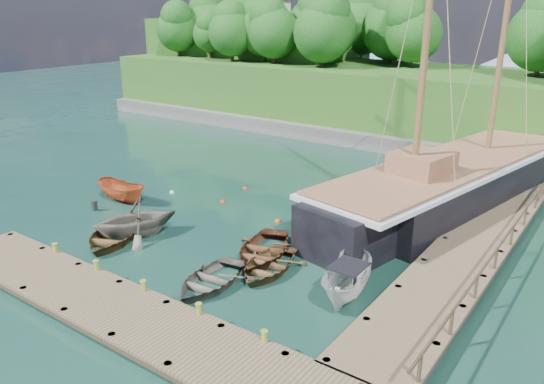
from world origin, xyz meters
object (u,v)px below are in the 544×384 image
(rowboat_2, at_px, (263,257))
(rowboat_4, at_px, (267,271))
(rowboat_1, at_px, (137,236))
(schooner, at_px, (451,187))
(rowboat_3, at_px, (210,286))
(motorboat_orange, at_px, (123,201))
(cabin_boat_white, at_px, (347,297))
(rowboat_0, at_px, (114,241))

(rowboat_2, height_order, rowboat_4, rowboat_2)
(rowboat_1, xyz_separation_m, rowboat_4, (7.88, 0.82, 0.00))
(rowboat_2, distance_m, schooner, 13.08)
(rowboat_3, relative_size, motorboat_orange, 1.06)
(rowboat_4, height_order, cabin_boat_white, cabin_boat_white)
(rowboat_4, relative_size, motorboat_orange, 1.05)
(rowboat_2, height_order, rowboat_3, rowboat_2)
(rowboat_0, relative_size, rowboat_1, 1.07)
(rowboat_1, height_order, rowboat_3, rowboat_1)
(rowboat_0, distance_m, rowboat_3, 7.14)
(rowboat_2, distance_m, rowboat_4, 1.51)
(rowboat_0, height_order, rowboat_4, rowboat_0)
(rowboat_3, distance_m, rowboat_4, 2.80)
(rowboat_3, xyz_separation_m, motorboat_orange, (-11.39, 4.75, 0.00))
(rowboat_3, bearing_deg, rowboat_1, 159.52)
(schooner, bearing_deg, rowboat_0, -118.01)
(rowboat_4, distance_m, motorboat_orange, 12.82)
(rowboat_0, xyz_separation_m, rowboat_3, (7.11, -0.60, 0.00))
(rowboat_3, distance_m, cabin_boat_white, 5.86)
(rowboat_3, bearing_deg, motorboat_orange, 151.21)
(rowboat_1, distance_m, schooner, 18.33)
(rowboat_3, relative_size, cabin_boat_white, 0.96)
(rowboat_4, bearing_deg, motorboat_orange, 160.60)
(rowboat_2, distance_m, cabin_boat_white, 5.16)
(rowboat_0, height_order, schooner, schooner)
(rowboat_1, bearing_deg, cabin_boat_white, 30.54)
(rowboat_1, xyz_separation_m, rowboat_2, (6.82, 1.89, 0.00))
(cabin_boat_white, relative_size, schooner, 0.15)
(rowboat_3, bearing_deg, rowboat_0, 169.04)
(rowboat_1, bearing_deg, rowboat_2, 41.56)
(rowboat_2, relative_size, schooner, 0.16)
(rowboat_0, height_order, motorboat_orange, motorboat_orange)
(rowboat_0, height_order, rowboat_2, rowboat_2)
(rowboat_4, distance_m, cabin_boat_white, 4.01)
(rowboat_4, distance_m, schooner, 13.73)
(motorboat_orange, bearing_deg, schooner, -56.21)
(rowboat_2, relative_size, cabin_boat_white, 1.08)
(rowboat_0, bearing_deg, cabin_boat_white, -16.69)
(rowboat_0, xyz_separation_m, rowboat_1, (0.46, 1.10, 0.00))
(motorboat_orange, height_order, schooner, schooner)
(rowboat_4, relative_size, schooner, 0.14)
(rowboat_3, relative_size, schooner, 0.14)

